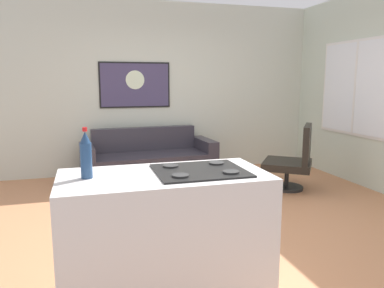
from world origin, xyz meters
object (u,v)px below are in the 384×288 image
Objects in this scene: armchair at (294,160)px; soda_bottle at (86,155)px; couch at (148,162)px; wall_painting at (135,85)px; coffee_table at (155,171)px.

soda_bottle is at bearing -142.25° from armchair.
wall_painting reaches higher than couch.
armchair is 2.77m from wall_painting.
wall_painting is at bearing 90.96° from coffee_table.
couch is 1.82× the size of wall_painting.
armchair reaches higher than couch.
couch is at bearing 148.36° from armchair.
soda_bottle reaches higher than coffee_table.
armchair is 3.60m from soda_bottle.
wall_painting is (0.81, 3.79, 0.39)m from soda_bottle.
couch is at bearing 74.37° from soda_bottle.
armchair is 2.87× the size of soda_bottle.
armchair is 0.81× the size of wall_painting.
coffee_table is 2.51m from soda_bottle.
coffee_table is 0.90× the size of wall_painting.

